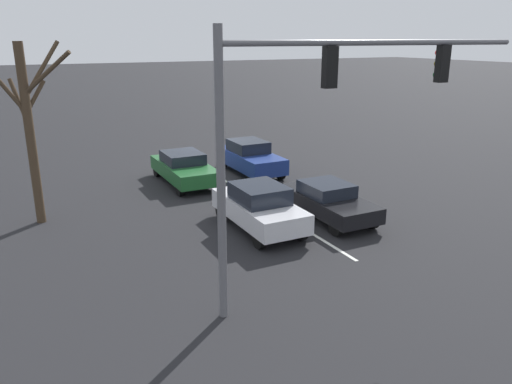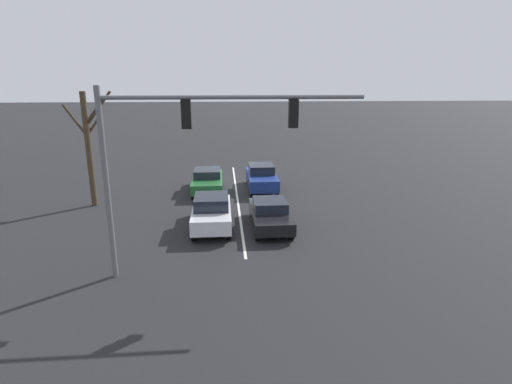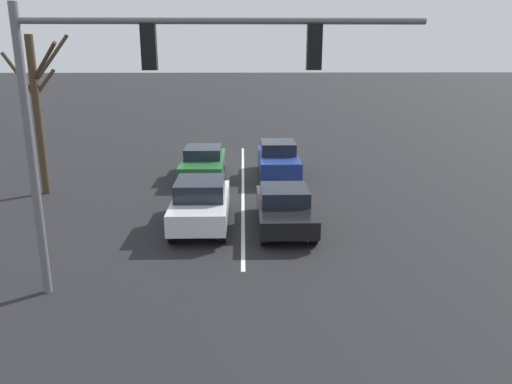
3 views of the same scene
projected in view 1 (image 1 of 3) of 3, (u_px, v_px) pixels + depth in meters
ground_plane at (211, 172)px, 24.88m from camera, size 240.00×240.00×0.00m
lane_stripe_left_divider at (235, 186)px, 22.46m from camera, size 0.12×17.67×0.01m
car_black_leftlane_front at (328, 200)px, 18.37m from camera, size 1.77×4.29×1.32m
car_silver_midlane_front at (259, 207)px, 17.24m from camera, size 1.80×4.23×1.61m
car_darkgreen_midlane_second at (184, 168)px, 22.78m from camera, size 1.87×4.59×1.43m
car_navy_leftlane_second at (250, 157)px, 24.46m from camera, size 1.78×4.46×1.61m
traffic_signal_gantry at (319, 106)px, 11.69m from camera, size 8.84×0.37×6.68m
bare_tree_near at (30, 124)px, 17.12m from camera, size 2.63×2.20×6.33m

